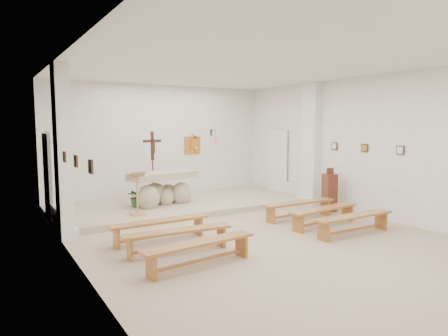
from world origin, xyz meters
TOP-DOWN VIEW (x-y plane):
  - ground at (0.00, 0.00)m, footprint 7.00×10.00m
  - wall_left at (-3.49, 0.00)m, footprint 0.02×10.00m
  - wall_right at (3.49, 0.00)m, footprint 0.02×10.00m
  - wall_back at (0.00, 4.99)m, footprint 7.00×0.02m
  - ceiling at (0.00, 0.00)m, footprint 7.00×10.00m
  - sanctuary_platform at (0.00, 3.50)m, footprint 6.98×3.00m
  - pilaster_left at (-3.37, 2.00)m, footprint 0.26×0.55m
  - pilaster_right at (3.37, 2.00)m, footprint 0.26×0.55m
  - gold_wall_relief at (1.05, 4.96)m, footprint 0.55×0.04m
  - sanctuary_lamp at (1.75, 4.71)m, footprint 0.11×0.36m
  - station_frame_left_front at (-3.47, -0.80)m, footprint 0.03×0.20m
  - station_frame_left_mid at (-3.47, 0.20)m, footprint 0.03×0.20m
  - station_frame_left_rear at (-3.47, 1.20)m, footprint 0.03×0.20m
  - station_frame_right_front at (3.47, -0.80)m, footprint 0.03×0.20m
  - station_frame_right_mid at (3.47, 0.20)m, footprint 0.03×0.20m
  - station_frame_right_rear at (3.47, 1.20)m, footprint 0.03×0.20m
  - radiator_left at (-3.43, 2.70)m, footprint 0.10×0.85m
  - radiator_right at (3.43, 2.70)m, footprint 0.10×0.85m
  - altar at (-0.62, 3.46)m, footprint 1.97×1.05m
  - lectern at (-1.63, 2.59)m, footprint 0.41×0.36m
  - crucifix_stand at (-0.67, 4.01)m, footprint 0.59×0.26m
  - potted_plant at (-1.33, 3.55)m, footprint 0.64×0.62m
  - donation_pedestal at (3.10, 0.98)m, footprint 0.37×0.37m
  - bench_left_front at (-1.83, 0.75)m, footprint 2.01×0.34m
  - bench_right_front at (1.83, 0.75)m, footprint 2.02×0.36m
  - bench_left_second at (-1.83, -0.09)m, footprint 2.03×0.50m
  - bench_right_second at (1.83, -0.09)m, footprint 2.03×0.51m
  - bench_left_third at (-1.83, -0.94)m, footprint 2.03×0.50m
  - bench_right_third at (1.83, -0.94)m, footprint 2.01×0.34m

SIDE VIEW (x-z plane):
  - ground at x=0.00m, z-range 0.00..0.00m
  - sanctuary_platform at x=0.00m, z-range 0.00..0.15m
  - radiator_left at x=-3.43m, z-range 0.01..0.53m
  - radiator_right at x=3.43m, z-range 0.01..0.53m
  - bench_left_front at x=-1.83m, z-range 0.11..0.53m
  - bench_right_front at x=1.83m, z-range 0.11..0.53m
  - bench_left_second at x=-1.83m, z-range 0.11..0.53m
  - bench_right_second at x=1.83m, z-range 0.11..0.53m
  - bench_left_third at x=-1.83m, z-range 0.11..0.53m
  - bench_right_third at x=1.83m, z-range 0.11..0.53m
  - potted_plant at x=-1.33m, z-range 0.15..0.69m
  - donation_pedestal at x=3.10m, z-range -0.07..1.09m
  - altar at x=-0.62m, z-range 0.04..1.00m
  - lectern at x=-1.63m, z-range 0.14..1.22m
  - crucifix_stand at x=-0.67m, z-range 0.30..2.27m
  - gold_wall_relief at x=1.05m, z-range 1.38..1.92m
  - station_frame_left_front at x=-3.47m, z-range 1.62..1.82m
  - station_frame_left_mid at x=-3.47m, z-range 1.62..1.82m
  - station_frame_left_rear at x=-3.47m, z-range 1.62..1.82m
  - station_frame_right_front at x=3.47m, z-range 1.62..1.82m
  - station_frame_right_mid at x=3.47m, z-range 1.62..1.82m
  - station_frame_right_rear at x=3.47m, z-range 1.62..1.82m
  - wall_left at x=-3.49m, z-range 0.00..3.50m
  - wall_right at x=3.49m, z-range 0.00..3.50m
  - wall_back at x=0.00m, z-range 0.00..3.50m
  - pilaster_left at x=-3.37m, z-range 0.00..3.50m
  - pilaster_right at x=3.37m, z-range 0.00..3.50m
  - sanctuary_lamp at x=1.75m, z-range 1.59..2.03m
  - ceiling at x=0.00m, z-range 3.48..3.50m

